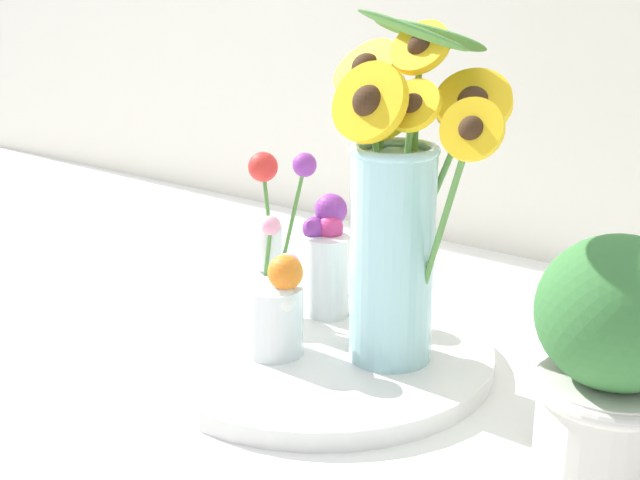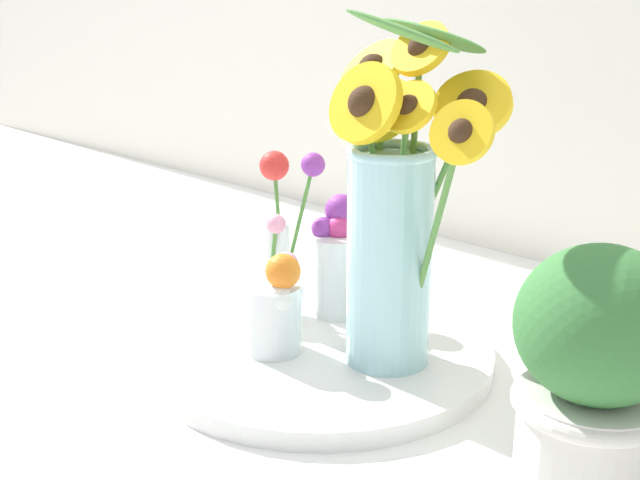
{
  "view_description": "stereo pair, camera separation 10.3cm",
  "coord_description": "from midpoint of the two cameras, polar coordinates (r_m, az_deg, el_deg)",
  "views": [
    {
      "loc": [
        0.62,
        -0.72,
        0.47
      ],
      "look_at": [
        0.03,
        0.05,
        0.16
      ],
      "focal_mm": 50.0,
      "sensor_mm": 36.0,
      "label": 1
    },
    {
      "loc": [
        0.7,
        -0.66,
        0.47
      ],
      "look_at": [
        0.03,
        0.05,
        0.16
      ],
      "focal_mm": 50.0,
      "sensor_mm": 36.0,
      "label": 2
    }
  ],
  "objects": [
    {
      "name": "vase_bulb_right",
      "position": [
        1.13,
        -5.73,
        -1.66
      ],
      "size": [
        0.1,
        0.1,
        0.21
      ],
      "color": "white",
      "rests_on": "serving_tray"
    },
    {
      "name": "serving_tray",
      "position": [
        1.08,
        -2.74,
        -7.33
      ],
      "size": [
        0.41,
        0.41,
        0.02
      ],
      "color": "white",
      "rests_on": "ground_plane"
    },
    {
      "name": "potted_plant",
      "position": [
        0.86,
        15.11,
        -7.03
      ],
      "size": [
        0.15,
        0.15,
        0.23
      ],
      "color": "beige",
      "rests_on": "ground_plane"
    },
    {
      "name": "ground_plane",
      "position": [
        1.07,
        -5.92,
        -8.44
      ],
      "size": [
        6.0,
        6.0,
        0.0
      ],
      "primitive_type": "plane",
      "color": "white"
    },
    {
      "name": "vase_small_center",
      "position": [
        1.04,
        -5.74,
        -4.51
      ],
      "size": [
        0.08,
        0.07,
        0.12
      ],
      "color": "white",
      "rests_on": "serving_tray"
    },
    {
      "name": "mason_jar_sunflowers",
      "position": [
        0.99,
        1.98,
        1.99
      ],
      "size": [
        0.28,
        0.21,
        0.4
      ],
      "color": "#9ED1D6",
      "rests_on": "serving_tray"
    },
    {
      "name": "vase_small_back",
      "position": [
        1.14,
        -2.07,
        -1.24
      ],
      "size": [
        0.07,
        0.08,
        0.15
      ],
      "color": "white",
      "rests_on": "serving_tray"
    }
  ]
}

